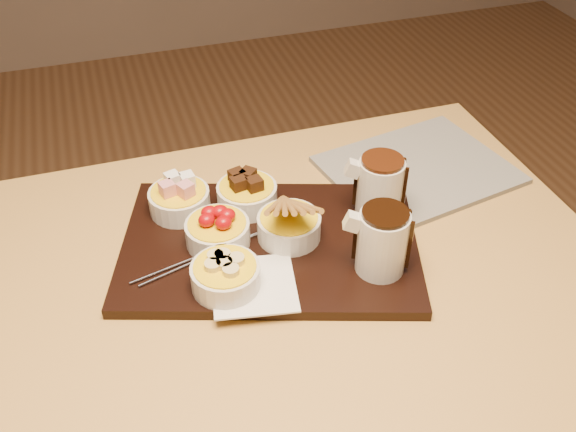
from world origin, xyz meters
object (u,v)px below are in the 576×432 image
object	(u,v)px
serving_board	(270,245)
bowl_strawberries	(218,233)
newspaper	(418,170)
dining_table	(235,338)
pitcher_dark_chocolate	(382,242)
pitcher_milk_chocolate	(380,188)

from	to	relation	value
serving_board	bowl_strawberries	bearing A→B (deg)	-176.42
serving_board	newspaper	xyz separation A→B (m)	(0.32, 0.12, -0.00)
dining_table	pitcher_dark_chocolate	size ratio (longest dim) A/B	11.92
dining_table	serving_board	distance (m)	0.16
serving_board	newspaper	bearing A→B (deg)	38.58
dining_table	pitcher_dark_chocolate	bearing A→B (deg)	-8.33
bowl_strawberries	pitcher_milk_chocolate	size ratio (longest dim) A/B	0.99
pitcher_dark_chocolate	pitcher_milk_chocolate	xyz separation A→B (m)	(0.05, 0.12, 0.00)
serving_board	pitcher_dark_chocolate	world-z (taller)	pitcher_dark_chocolate
bowl_strawberries	serving_board	bearing A→B (deg)	-14.58
pitcher_milk_chocolate	pitcher_dark_chocolate	bearing A→B (deg)	-94.40
serving_board	bowl_strawberries	distance (m)	0.08
dining_table	bowl_strawberries	bearing A→B (deg)	87.63
pitcher_dark_chocolate	newspaper	distance (m)	0.30
bowl_strawberries	pitcher_milk_chocolate	xyz separation A→B (m)	(0.27, -0.01, 0.03)
pitcher_dark_chocolate	newspaper	world-z (taller)	pitcher_dark_chocolate
serving_board	bowl_strawberries	size ratio (longest dim) A/B	4.60
serving_board	newspaper	size ratio (longest dim) A/B	1.45
dining_table	serving_board	bearing A→B (deg)	43.09
pitcher_dark_chocolate	pitcher_milk_chocolate	size ratio (longest dim) A/B	1.00
bowl_strawberries	newspaper	bearing A→B (deg)	13.95
serving_board	pitcher_milk_chocolate	size ratio (longest dim) A/B	4.57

